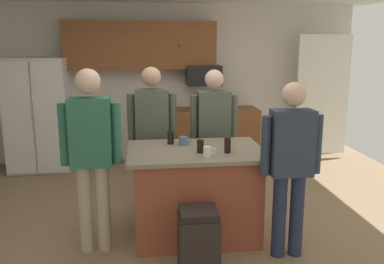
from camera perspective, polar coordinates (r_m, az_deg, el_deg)
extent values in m
plane|color=#937A5B|center=(4.83, -1.34, -12.45)|extent=(7.04, 7.04, 0.00)
cube|color=silver|center=(7.21, -3.58, 6.58)|extent=(6.40, 0.10, 2.60)
cube|color=white|center=(7.46, 17.07, 4.71)|extent=(0.90, 0.06, 2.00)
cube|color=brown|center=(6.96, -6.91, 11.47)|extent=(2.40, 0.35, 0.75)
sphere|color=#4C3823|center=(6.80, -1.73, 11.53)|extent=(0.04, 0.04, 0.04)
cube|color=brown|center=(7.09, 1.51, -0.46)|extent=(1.80, 0.60, 0.90)
sphere|color=#4C3823|center=(6.87, 5.61, -0.94)|extent=(0.04, 0.04, 0.04)
cube|color=white|center=(7.04, -19.82, 2.25)|extent=(0.92, 0.70, 1.75)
cube|color=white|center=(6.74, -22.41, 1.63)|extent=(0.44, 0.04, 1.67)
cube|color=white|center=(6.63, -18.57, 1.76)|extent=(0.44, 0.04, 1.67)
cylinder|color=#B2B2B7|center=(6.64, -20.62, 2.39)|extent=(0.02, 0.02, 0.35)
cube|color=black|center=(6.96, 1.53, 7.63)|extent=(0.56, 0.40, 0.32)
cube|color=#9E4C33|center=(4.44, 0.47, -8.45)|extent=(1.23, 0.82, 0.90)
cube|color=gray|center=(4.29, 0.48, -2.61)|extent=(1.37, 0.96, 0.04)
cylinder|color=#4C5166|center=(5.22, 1.93, -5.68)|extent=(0.13, 0.13, 0.82)
cylinder|color=#4C5166|center=(5.25, 3.77, -5.60)|extent=(0.13, 0.13, 0.82)
cube|color=#4C5647|center=(5.06, 2.94, 2.07)|extent=(0.38, 0.22, 0.61)
sphere|color=beige|center=(5.00, 3.00, 7.11)|extent=(0.22, 0.22, 0.22)
cylinder|color=#4C5647|center=(5.03, 0.24, 1.79)|extent=(0.09, 0.09, 0.55)
cylinder|color=#4C5647|center=(5.11, 5.59, 1.91)|extent=(0.09, 0.09, 0.55)
cylinder|color=tan|center=(4.27, -14.12, -9.96)|extent=(0.13, 0.13, 0.86)
cylinder|color=tan|center=(4.25, -11.81, -9.95)|extent=(0.13, 0.13, 0.86)
cube|color=#2D6651|center=(4.04, -13.48, -0.02)|extent=(0.38, 0.22, 0.65)
sphere|color=beige|center=(3.97, -13.83, 6.61)|extent=(0.23, 0.23, 0.23)
cylinder|color=#2D6651|center=(4.08, -16.82, -0.35)|extent=(0.09, 0.09, 0.58)
cylinder|color=#2D6651|center=(4.02, -10.08, -0.18)|extent=(0.09, 0.09, 0.58)
cylinder|color=#4C5166|center=(5.14, -6.18, -5.94)|extent=(0.13, 0.13, 0.84)
cylinder|color=#4C5166|center=(5.14, -4.28, -5.89)|extent=(0.13, 0.13, 0.84)
cube|color=#4C5647|center=(4.96, -5.39, 2.13)|extent=(0.38, 0.22, 0.63)
sphere|color=tan|center=(4.90, -5.50, 7.40)|extent=(0.23, 0.23, 0.23)
cylinder|color=#4C5647|center=(4.96, -8.16, 1.85)|extent=(0.09, 0.09, 0.56)
cylinder|color=#4C5647|center=(4.97, -2.62, 1.99)|extent=(0.09, 0.09, 0.56)
cylinder|color=#232D4C|center=(4.14, 11.61, -10.97)|extent=(0.13, 0.13, 0.81)
cylinder|color=#232D4C|center=(4.20, 13.85, -10.77)|extent=(0.13, 0.13, 0.81)
cube|color=#2D384C|center=(3.95, 13.22, -1.42)|extent=(0.38, 0.22, 0.60)
sphere|color=beige|center=(3.87, 13.55, 4.94)|extent=(0.22, 0.22, 0.22)
cylinder|color=#2D384C|center=(3.88, 9.87, -1.82)|extent=(0.09, 0.09, 0.54)
cylinder|color=#2D384C|center=(4.04, 16.41, -1.57)|extent=(0.09, 0.09, 0.54)
cylinder|color=black|center=(4.16, 1.13, -1.93)|extent=(0.07, 0.07, 0.13)
cylinder|color=white|center=(4.02, 2.08, -2.65)|extent=(0.08, 0.08, 0.10)
torus|color=white|center=(4.03, 2.84, -2.56)|extent=(0.06, 0.01, 0.06)
cylinder|color=black|center=(4.50, -2.89, -0.76)|extent=(0.07, 0.07, 0.14)
cylinder|color=#4C6B99|center=(4.45, -1.21, -1.20)|extent=(0.09, 0.09, 0.09)
torus|color=#4C6B99|center=(4.46, -0.45, -1.12)|extent=(0.06, 0.01, 0.06)
cylinder|color=black|center=(4.16, 4.79, -1.81)|extent=(0.06, 0.06, 0.15)
cube|color=black|center=(3.81, 0.85, -14.98)|extent=(0.34, 0.34, 0.55)
cube|color=black|center=(3.68, 0.87, -10.76)|extent=(0.32, 0.32, 0.06)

